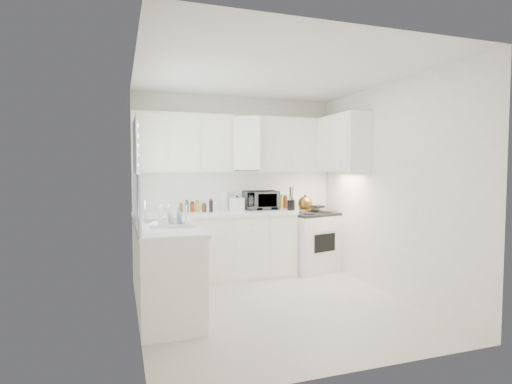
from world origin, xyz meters
name	(u,v)px	position (x,y,z in m)	size (l,w,h in m)	color
floor	(276,305)	(0.00, 0.00, 0.00)	(3.20, 3.20, 0.00)	silver
ceiling	(276,73)	(0.00, 0.00, 2.60)	(3.20, 3.20, 0.00)	white
wall_back	(237,185)	(0.00, 1.60, 1.30)	(3.00, 3.00, 0.00)	white
wall_front	(355,203)	(0.00, -1.60, 1.30)	(3.00, 3.00, 0.00)	white
wall_left	(136,194)	(-1.50, 0.00, 1.30)	(3.20, 3.20, 0.00)	white
wall_right	(389,189)	(1.50, 0.00, 1.30)	(3.20, 3.20, 0.00)	white
window_blinds	(136,169)	(-1.48, 0.35, 1.55)	(0.06, 0.96, 1.06)	white
lower_cabinets_back	(216,247)	(-0.39, 1.30, 0.45)	(2.22, 0.60, 0.90)	white
lower_cabinets_left	(166,270)	(-1.20, 0.20, 0.45)	(0.60, 1.60, 0.90)	white
countertop_back	(216,213)	(-0.39, 1.29, 0.93)	(2.24, 0.64, 0.05)	white
countertop_left	(166,227)	(-1.19, 0.20, 0.93)	(0.64, 1.62, 0.05)	white
backsplash_back	(237,190)	(0.00, 1.59, 1.23)	(2.98, 0.02, 0.55)	white
backsplash_left	(137,200)	(-1.49, 0.20, 1.23)	(0.02, 1.60, 0.55)	white
upper_cabinets_back	(240,172)	(0.00, 1.44, 1.50)	(3.00, 0.33, 0.80)	white
upper_cabinets_right	(343,172)	(1.33, 0.82, 1.50)	(0.33, 0.90, 0.80)	white
sink	(163,210)	(-1.19, 0.55, 1.07)	(0.42, 0.38, 0.30)	gray
stove	(311,234)	(1.09, 1.30, 0.56)	(0.73, 0.60, 1.13)	white
tea_kettle	(305,202)	(0.91, 1.14, 1.06)	(0.26, 0.22, 0.24)	olive
frying_pan	(317,206)	(1.27, 1.46, 0.96)	(0.24, 0.41, 0.04)	black
microwave	(261,198)	(0.31, 1.39, 1.12)	(0.49, 0.27, 0.33)	gray
rice_cooker	(237,203)	(-0.08, 1.29, 1.06)	(0.22, 0.22, 0.22)	white
paper_towel	(225,201)	(-0.21, 1.49, 1.08)	(0.12, 0.12, 0.27)	white
utensil_crock	(291,198)	(0.68, 1.13, 1.13)	(0.12, 0.12, 0.35)	black
dish_rack	(172,215)	(-1.14, 0.07, 1.07)	(0.44, 0.33, 0.24)	white
spice_left_0	(181,207)	(-0.85, 1.42, 1.02)	(0.06, 0.06, 0.13)	olive
spice_left_1	(188,208)	(-0.78, 1.33, 1.02)	(0.06, 0.06, 0.13)	#267341
spice_left_2	(192,207)	(-0.70, 1.42, 1.02)	(0.06, 0.06, 0.13)	red
spice_left_3	(199,207)	(-0.62, 1.33, 1.02)	(0.06, 0.06, 0.13)	#AFCE30
spice_left_4	(203,207)	(-0.55, 1.42, 1.02)	(0.06, 0.06, 0.13)	brown
spice_left_5	(209,207)	(-0.47, 1.33, 1.02)	(0.06, 0.06, 0.13)	black
sauce_right_0	(276,202)	(0.58, 1.46, 1.05)	(0.06, 0.06, 0.19)	red
sauce_right_1	(281,202)	(0.64, 1.40, 1.05)	(0.06, 0.06, 0.19)	#AFCE30
sauce_right_2	(283,202)	(0.69, 1.46, 1.05)	(0.06, 0.06, 0.19)	brown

